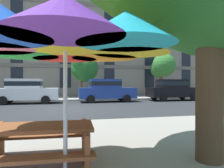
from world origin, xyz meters
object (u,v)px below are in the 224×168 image
picnic_table (38,142)px  street_tree_middle (84,68)px  sedan_blue (106,90)px  street_tree_right (162,66)px  patio_umbrella (65,37)px  sedan_black (173,89)px  sedan_white (26,90)px

picnic_table → street_tree_middle: bearing=82.3°
sedan_blue → picnic_table: sedan_blue is taller
street_tree_right → patio_umbrella: size_ratio=1.43×
sedan_black → street_tree_right: size_ratio=0.99×
sedan_blue → sedan_black: 5.76m
sedan_blue → street_tree_right: street_tree_right is taller
sedan_blue → picnic_table: 12.62m
sedan_blue → street_tree_middle: size_ratio=1.09×
sedan_white → street_tree_right: 12.92m
patio_umbrella → picnic_table: 1.80m
sedan_blue → street_tree_right: 7.51m
street_tree_right → picnic_table: size_ratio=2.39×
street_tree_middle → street_tree_right: size_ratio=0.90×
sedan_black → picnic_table: 15.26m
street_tree_right → street_tree_middle: bearing=-176.8°
street_tree_middle → picnic_table: 15.20m
sedan_black → patio_umbrella: patio_umbrella is taller
sedan_black → street_tree_right: bearing=78.4°
sedan_white → sedan_blue: bearing=0.0°
sedan_black → street_tree_middle: size_ratio=1.09×
sedan_white → picnic_table: (2.37, -12.10, -0.46)m
patio_umbrella → picnic_table: (-0.45, 0.60, -1.64)m
sedan_black → street_tree_middle: (-7.27, 2.77, 1.92)m
sedan_white → patio_umbrella: size_ratio=1.41×
sedan_black → patio_umbrella: bearing=-124.9°
street_tree_right → picnic_table: (-9.95, -15.31, -2.67)m
sedan_white → sedan_black: (11.66, 0.00, 0.00)m
sedan_white → picnic_table: sedan_white is taller
sedan_white → sedan_blue: size_ratio=1.00×
picnic_table → sedan_white: bearing=101.1°
sedan_black → patio_umbrella: (-8.85, -12.70, 1.17)m
sedan_blue → street_tree_right: (6.42, 3.21, 2.21)m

